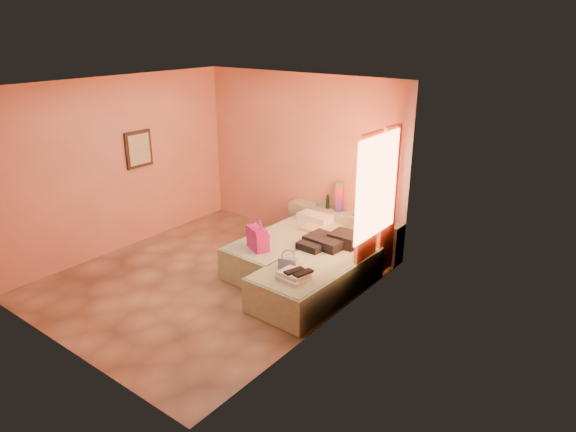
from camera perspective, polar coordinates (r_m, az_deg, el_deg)
name	(u,v)px	position (r m, az deg, el deg)	size (l,w,h in m)	color
ground	(211,279)	(7.72, -8.54, -6.92)	(4.50, 4.50, 0.00)	tan
room_walls	(243,156)	(7.33, -4.97, 6.71)	(4.02, 4.51, 2.81)	#E29278
headboard_ledge	(343,231)	(8.53, 6.14, -1.66)	(2.05, 0.30, 0.65)	#9DAC8D
bed_left	(286,250)	(7.95, -0.17, -3.83)	(0.90, 2.00, 0.50)	#B7CFA6
bed_right	(317,278)	(7.14, 3.28, -6.88)	(0.90, 2.00, 0.50)	#B7CFA6
water_bottle	(328,202)	(8.54, 4.44, 1.58)	(0.06, 0.06, 0.23)	#133517
rainbow_box	(340,196)	(8.39, 5.75, 2.18)	(0.11, 0.11, 0.50)	#B61674
small_dish	(319,205)	(8.69, 3.46, 1.24)	(0.11, 0.11, 0.03)	#4C8C67
green_book	(360,216)	(8.26, 8.06, 0.05)	(0.20, 0.14, 0.03)	#264732
flower_vase	(385,212)	(8.10, 10.74, 0.41)	(0.22, 0.22, 0.28)	white
magenta_handbag	(258,238)	(7.34, -3.36, -2.47)	(0.36, 0.20, 0.33)	#B61674
khaki_garment	(313,229)	(8.04, 2.77, -1.40)	(0.32, 0.26, 0.06)	tan
clothes_pile	(329,241)	(7.45, 4.54, -2.78)	(0.62, 0.62, 0.18)	black
blue_handbag	(288,263)	(6.78, 0.02, -5.29)	(0.25, 0.11, 0.16)	#446BA4
towel_stack	(293,276)	(6.52, 0.61, -6.71)	(0.35, 0.30, 0.10)	white
sandal_pair	(298,272)	(6.48, 1.15, -6.26)	(0.20, 0.27, 0.03)	black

